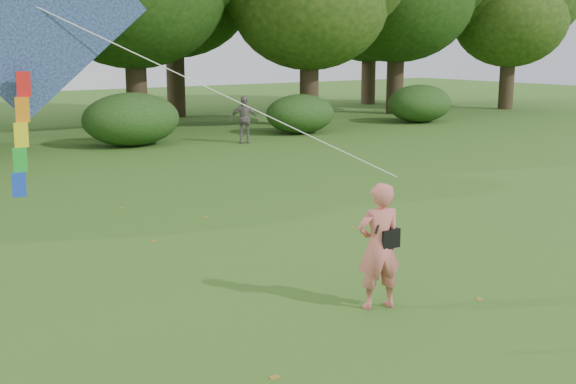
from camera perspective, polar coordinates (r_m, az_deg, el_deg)
ground at (r=9.96m, az=13.30°, el=-9.49°), size 100.00×100.00×0.00m
man_kite_flyer at (r=9.79m, az=7.19°, el=-4.27°), size 0.73×0.58×1.74m
bystander_right at (r=26.33m, az=-3.50°, el=5.75°), size 1.08×0.87×1.72m
crossbody_bag at (r=9.82m, az=7.83°, el=-3.55°), size 0.43×0.20×0.70m
flying_kite at (r=7.95m, az=-19.77°, el=13.53°), size 5.70×1.17×3.36m
shrub_band at (r=24.69m, az=-19.99°, el=4.68°), size 39.15×3.22×1.88m
fallen_leaves at (r=13.76m, az=2.77°, el=-3.27°), size 8.12×8.93×0.01m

